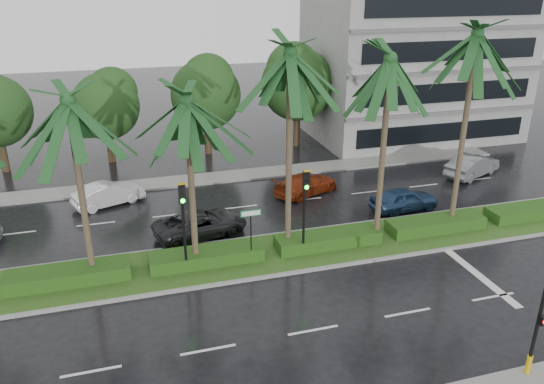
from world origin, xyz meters
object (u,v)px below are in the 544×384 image
object	(u,v)px
street_sign	(251,223)
car_red	(306,184)
car_blue	(404,199)
car_white	(108,194)
car_darkgrey	(201,224)
signal_median_left	(183,214)
car_grey	(472,165)
signal_near	(542,314)

from	to	relation	value
street_sign	car_red	xyz separation A→B (m)	(5.34, 7.39, -1.49)
street_sign	car_blue	distance (m)	10.55
car_white	car_red	distance (m)	11.72
street_sign	car_darkgrey	world-z (taller)	street_sign
car_white	signal_median_left	bearing A→B (deg)	178.06
signal_median_left	car_red	size ratio (longest dim) A/B	1.00
street_sign	car_darkgrey	size ratio (longest dim) A/B	0.54
signal_median_left	car_blue	xyz separation A→B (m)	(12.84, 3.70, -2.33)
car_blue	car_grey	bearing A→B (deg)	-67.54
signal_median_left	car_red	world-z (taller)	signal_median_left
street_sign	car_grey	distance (m)	18.53
car_white	car_darkgrey	distance (m)	7.09
signal_near	car_red	world-z (taller)	signal_near
signal_median_left	car_blue	distance (m)	13.56
street_sign	car_red	size ratio (longest dim) A/B	0.60
car_darkgrey	car_blue	bearing A→B (deg)	-103.30
street_sign	car_blue	world-z (taller)	street_sign
street_sign	car_red	world-z (taller)	street_sign
car_white	signal_near	bearing A→B (deg)	-166.41
car_red	car_grey	distance (m)	11.66
signal_near	car_red	size ratio (longest dim) A/B	1.00
signal_median_left	car_red	distance (m)	11.51
signal_near	signal_median_left	world-z (taller)	signal_median_left
signal_median_left	car_darkgrey	world-z (taller)	signal_median_left
signal_median_left	street_sign	world-z (taller)	signal_median_left
signal_near	car_grey	xyz separation A→B (m)	(10.00, 17.10, -1.76)
signal_near	car_blue	distance (m)	13.81
street_sign	car_darkgrey	xyz separation A→B (m)	(-1.77, 3.54, -1.46)
car_darkgrey	car_grey	xyz separation A→B (m)	(18.77, 3.69, 0.08)
signal_near	car_blue	size ratio (longest dim) A/B	1.11
signal_near	car_white	bearing A→B (deg)	125.08
car_darkgrey	signal_median_left	bearing A→B (deg)	148.51
signal_median_left	car_red	xyz separation A→B (m)	(8.34, 7.57, -2.37)
car_blue	car_red	bearing A→B (deg)	44.35
signal_near	car_darkgrey	xyz separation A→B (m)	(-8.77, 13.41, -1.84)
street_sign	car_white	xyz separation A→B (m)	(-6.27, 9.02, -1.45)
signal_near	car_darkgrey	distance (m)	16.13
car_darkgrey	signal_near	bearing A→B (deg)	-160.02
car_darkgrey	car_blue	distance (m)	11.61
car_red	signal_near	bearing A→B (deg)	161.53
car_red	car_blue	xyz separation A→B (m)	(4.50, -3.87, 0.04)
signal_near	car_grey	size ratio (longest dim) A/B	0.97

